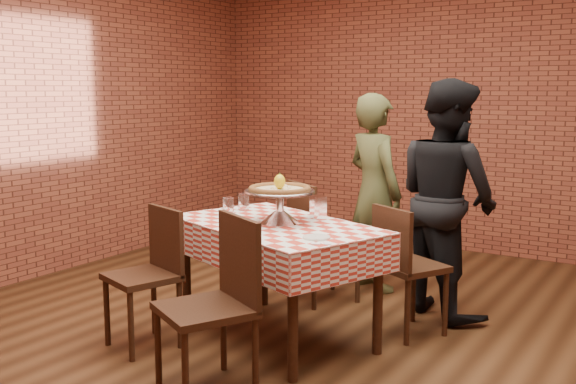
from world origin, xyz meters
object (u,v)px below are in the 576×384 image
object	(u,v)px
pizza_stand	(280,207)
chair_near_right	(205,307)
water_glass_left	(228,206)
diner_olive	(374,192)
condiment_caddy	(318,207)
pizza	(280,190)
chair_far_right	(411,270)
diner_black	(447,198)
chair_far_left	(324,241)
water_glass_right	(244,202)
chair_near_left	(142,280)
table	(276,281)

from	to	relation	value
pizza_stand	chair_near_right	xyz separation A→B (m)	(0.10, -0.89, -0.39)
water_glass_left	diner_olive	xyz separation A→B (m)	(0.49, 1.27, -0.03)
condiment_caddy	pizza	bearing A→B (deg)	-75.45
chair_far_right	diner_black	distance (m)	0.67
chair_far_left	diner_olive	size ratio (longest dim) A/B	0.58
chair_far_right	diner_black	world-z (taller)	diner_black
diner_black	pizza_stand	bearing A→B (deg)	87.63
pizza_stand	water_glass_right	distance (m)	0.51
chair_far_left	diner_olive	world-z (taller)	diner_olive
diner_olive	water_glass_right	bearing A→B (deg)	92.17
water_glass_left	condiment_caddy	bearing A→B (deg)	21.40
chair_near_left	diner_black	distance (m)	2.18
pizza	chair_near_left	world-z (taller)	pizza
chair_near_left	chair_near_right	bearing A→B (deg)	-2.68
chair_near_left	chair_far_left	world-z (taller)	chair_far_left
diner_olive	diner_black	distance (m)	0.74
pizza_stand	table	bearing A→B (deg)	-106.76
table	water_glass_left	world-z (taller)	water_glass_left
pizza_stand	pizza	world-z (taller)	pizza
table	water_glass_right	world-z (taller)	water_glass_right
chair_near_right	diner_black	bearing A→B (deg)	98.62
water_glass_right	diner_black	bearing A→B (deg)	33.86
diner_black	chair_far_right	bearing A→B (deg)	118.41
pizza_stand	diner_black	size ratio (longest dim) A/B	0.27
chair_near_left	chair_far_right	size ratio (longest dim) A/B	1.01
water_glass_left	diner_black	size ratio (longest dim) A/B	0.07
water_glass_left	chair_near_right	size ratio (longest dim) A/B	0.13
water_glass_left	diner_black	world-z (taller)	diner_black
chair_near_left	chair_far_left	size ratio (longest dim) A/B	0.95
water_glass_right	chair_near_right	xyz separation A→B (m)	(0.55, -1.12, -0.35)
chair_far_left	diner_olive	distance (m)	0.61
condiment_caddy	table	bearing A→B (deg)	-74.31
chair_near_right	chair_far_right	bearing A→B (deg)	93.91
pizza_stand	water_glass_right	size ratio (longest dim) A/B	3.86
table	pizza	distance (m)	0.60
condiment_caddy	pizza_stand	bearing A→B (deg)	-75.45
condiment_caddy	chair_far_left	xyz separation A→B (m)	(-0.27, 0.58, -0.37)
chair_near_left	chair_far_right	distance (m)	1.73
condiment_caddy	water_glass_left	bearing A→B (deg)	-115.79
pizza	diner_black	distance (m)	1.28
water_glass_right	chair_far_right	size ratio (longest dim) A/B	0.14
condiment_caddy	chair_far_right	world-z (taller)	condiment_caddy
water_glass_left	condiment_caddy	distance (m)	0.61
chair_near_right	diner_olive	bearing A→B (deg)	118.23
chair_far_right	chair_near_right	bearing A→B (deg)	94.87
chair_near_left	diner_black	world-z (taller)	diner_black
pizza	chair_far_right	xyz separation A→B (m)	(0.70, 0.51, -0.54)
diner_olive	chair_near_right	bearing A→B (deg)	118.72
diner_olive	chair_far_right	bearing A→B (deg)	156.46
water_glass_left	chair_near_left	distance (m)	0.77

